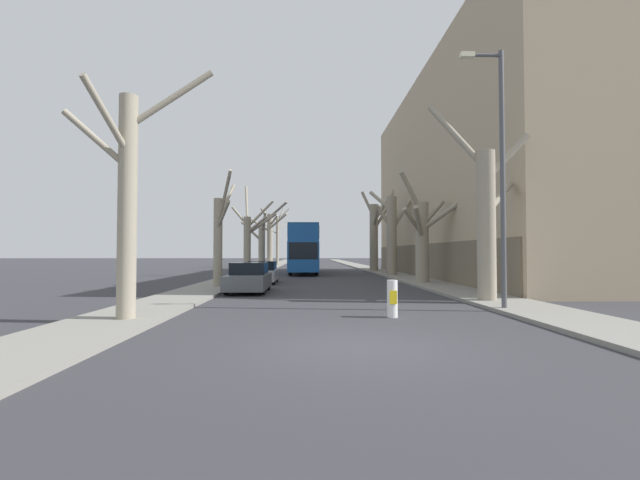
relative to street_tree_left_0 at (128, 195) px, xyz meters
The scene contains 19 objects.
ground_plane 7.38m from the street_tree_left_0, 27.65° to the right, with size 300.00×300.00×0.00m, color #333338.
sidewalk_left 47.08m from the street_tree_left_0, 90.36° to the left, with size 2.50×120.00×0.12m, color gray.
sidewalk_right 48.56m from the street_tree_left_0, 75.76° to the left, with size 2.50×120.00×0.12m, color gray.
building_facade_right 27.85m from the street_tree_left_0, 48.72° to the left, with size 10.08×32.22×15.28m.
street_tree_left_0 is the anchor object (origin of this frame).
street_tree_left_1 11.08m from the street_tree_left_0, 89.25° to the left, with size 1.39×4.17×5.86m.
street_tree_left_2 22.17m from the street_tree_left_0, 89.56° to the left, with size 3.69×2.73×7.42m.
street_tree_left_3 32.45m from the street_tree_left_0, 89.80° to the left, with size 4.93×2.12×7.02m.
street_tree_left_4 42.89m from the street_tree_left_0, 90.06° to the left, with size 4.67×1.79×7.57m.
street_tree_left_5 53.23m from the street_tree_left_0, 89.79° to the left, with size 4.37×2.23×8.81m.
street_tree_right_0 12.24m from the street_tree_left_0, 20.36° to the left, with size 3.55×1.74×7.79m.
street_tree_right_1 18.07m from the street_tree_left_0, 49.72° to the left, with size 3.76×2.91×6.71m.
street_tree_right_2 25.46m from the street_tree_left_0, 63.04° to the left, with size 3.42×2.88×7.32m.
street_tree_right_3 33.16m from the street_tree_left_0, 69.69° to the left, with size 3.28×5.92×8.12m.
double_decker_bus 27.98m from the street_tree_left_0, 80.85° to the left, with size 2.55×11.90×4.27m.
parked_car_0 9.55m from the street_tree_left_0, 77.31° to the left, with size 1.81×4.31×1.40m.
parked_car_1 15.53m from the street_tree_left_0, 82.44° to the left, with size 1.74×4.17×1.35m.
lamp_post 11.18m from the street_tree_left_0, ahead, with size 1.40×0.20×8.38m.
traffic_bollard 7.83m from the street_tree_left_0, ahead, with size 0.30×0.31×1.07m.
Camera 1 is at (-0.99, -8.46, 1.85)m, focal length 24.00 mm.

